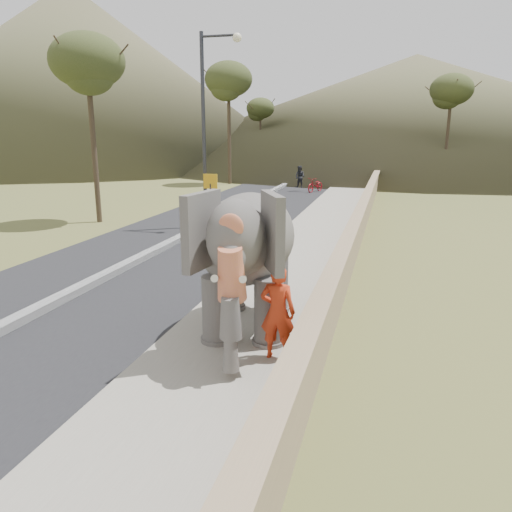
# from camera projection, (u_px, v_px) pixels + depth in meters

# --- Properties ---
(ground) EXTENTS (160.00, 160.00, 0.00)m
(ground) POSITION_uv_depth(u_px,v_px,m) (149.00, 467.00, 6.40)
(ground) COLOR olive
(ground) RESTS_ON ground
(road) EXTENTS (7.00, 120.00, 0.03)m
(road) POSITION_uv_depth(u_px,v_px,m) (151.00, 255.00, 17.01)
(road) COLOR black
(road) RESTS_ON ground
(median) EXTENTS (0.35, 120.00, 0.22)m
(median) POSITION_uv_depth(u_px,v_px,m) (151.00, 253.00, 16.99)
(median) COLOR black
(median) RESTS_ON ground
(walkway) EXTENTS (3.00, 120.00, 0.15)m
(walkway) POSITION_uv_depth(u_px,v_px,m) (296.00, 264.00, 15.73)
(walkway) COLOR #9E9687
(walkway) RESTS_ON ground
(parapet) EXTENTS (0.30, 120.00, 1.10)m
(parapet) POSITION_uv_depth(u_px,v_px,m) (349.00, 253.00, 15.19)
(parapet) COLOR tan
(parapet) RESTS_ON ground
(lamppost) EXTENTS (1.76, 0.36, 8.00)m
(lamppost) POSITION_uv_depth(u_px,v_px,m) (210.00, 112.00, 20.65)
(lamppost) COLOR #2E2F33
(lamppost) RESTS_ON ground
(signboard) EXTENTS (0.60, 0.08, 2.40)m
(signboard) POSITION_uv_depth(u_px,v_px,m) (211.00, 192.00, 20.77)
(signboard) COLOR #2D2D33
(signboard) RESTS_ON ground
(hill_left) EXTENTS (60.00, 60.00, 22.00)m
(hill_left) POSITION_uv_depth(u_px,v_px,m) (74.00, 75.00, 64.75)
(hill_left) COLOR brown
(hill_left) RESTS_ON ground
(hill_far) EXTENTS (80.00, 80.00, 14.00)m
(hill_far) POSITION_uv_depth(u_px,v_px,m) (414.00, 108.00, 68.85)
(hill_far) COLOR brown
(hill_far) RESTS_ON ground
(elephant_and_man) EXTENTS (2.66, 4.35, 2.96)m
(elephant_and_man) POSITION_uv_depth(u_px,v_px,m) (249.00, 258.00, 10.28)
(elephant_and_man) COLOR #645F5A
(elephant_and_man) RESTS_ON ground
(motorcyclist) EXTENTS (2.17, 1.99, 1.77)m
(motorcyclist) POSITION_uv_depth(u_px,v_px,m) (310.00, 182.00, 34.07)
(motorcyclist) COLOR maroon
(motorcyclist) RESTS_ON ground
(trees) EXTENTS (46.90, 44.57, 9.39)m
(trees) POSITION_uv_depth(u_px,v_px,m) (348.00, 132.00, 32.75)
(trees) COLOR #473828
(trees) RESTS_ON ground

